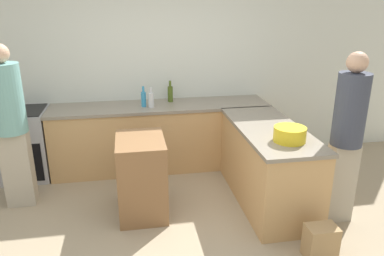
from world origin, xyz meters
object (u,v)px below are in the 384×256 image
object	(u,v)px
person_at_peninsula	(347,133)
island_table	(142,176)
mixing_bowl	(290,134)
olive_oil_bottle	(170,93)
dish_soap_bottle	(144,99)
range_oven	(26,144)
vinegar_bottle_clear	(151,99)
paper_bag	(321,242)
person_by_range	(10,122)

from	to	relation	value
person_at_peninsula	island_table	bearing A→B (deg)	166.34
mixing_bowl	olive_oil_bottle	size ratio (longest dim) A/B	1.10
dish_soap_bottle	olive_oil_bottle	distance (m)	0.42
range_oven	olive_oil_bottle	size ratio (longest dim) A/B	3.12
range_oven	mixing_bowl	size ratio (longest dim) A/B	2.83
range_oven	dish_soap_bottle	size ratio (longest dim) A/B	3.36
vinegar_bottle_clear	island_table	bearing A→B (deg)	-100.51
paper_bag	vinegar_bottle_clear	bearing A→B (deg)	122.48
island_table	range_oven	bearing A→B (deg)	141.26
paper_bag	dish_soap_bottle	bearing A→B (deg)	123.68
person_by_range	mixing_bowl	bearing A→B (deg)	-16.27
vinegar_bottle_clear	person_by_range	size ratio (longest dim) A/B	0.14
range_oven	person_by_range	size ratio (longest dim) A/B	0.50
range_oven	paper_bag	xyz separation A→B (m)	(2.97, -2.20, -0.29)
range_oven	island_table	size ratio (longest dim) A/B	1.05
dish_soap_bottle	person_by_range	xyz separation A→B (m)	(-1.45, -0.68, -0.01)
vinegar_bottle_clear	dish_soap_bottle	distance (m)	0.10
range_oven	paper_bag	distance (m)	3.71
person_by_range	vinegar_bottle_clear	bearing A→B (deg)	22.50
mixing_bowl	paper_bag	xyz separation A→B (m)	(0.08, -0.65, -0.80)
person_by_range	dish_soap_bottle	bearing A→B (deg)	25.29
dish_soap_bottle	paper_bag	bearing A→B (deg)	-56.32
island_table	person_by_range	size ratio (longest dim) A/B	0.47
person_at_peninsula	person_by_range	bearing A→B (deg)	164.98
mixing_bowl	vinegar_bottle_clear	xyz separation A→B (m)	(-1.26, 1.46, 0.03)
range_oven	olive_oil_bottle	distance (m)	1.99
dish_soap_bottle	range_oven	bearing A→B (deg)	178.11
person_by_range	person_at_peninsula	bearing A→B (deg)	-15.02
range_oven	island_table	distance (m)	1.83
island_table	dish_soap_bottle	xyz separation A→B (m)	(0.10, 1.10, 0.57)
island_table	mixing_bowl	distance (m)	1.60
person_by_range	olive_oil_bottle	bearing A→B (deg)	25.64
paper_bag	island_table	bearing A→B (deg)	145.49
person_at_peninsula	paper_bag	distance (m)	1.10
island_table	dish_soap_bottle	bearing A→B (deg)	84.70
range_oven	person_by_range	bearing A→B (deg)	-83.52
dish_soap_bottle	person_at_peninsula	distance (m)	2.49
paper_bag	person_at_peninsula	bearing A→B (deg)	49.42
person_by_range	person_at_peninsula	distance (m)	3.49
vinegar_bottle_clear	paper_bag	xyz separation A→B (m)	(1.34, -2.11, -0.83)
dish_soap_bottle	person_at_peninsula	size ratio (longest dim) A/B	0.15
person_at_peninsula	mixing_bowl	bearing A→B (deg)	171.39
island_table	olive_oil_bottle	distance (m)	1.49
mixing_bowl	paper_bag	bearing A→B (deg)	-82.96
mixing_bowl	person_at_peninsula	xyz separation A→B (m)	(0.56, -0.09, 0.01)
island_table	mixing_bowl	xyz separation A→B (m)	(1.46, -0.41, 0.54)
mixing_bowl	person_by_range	xyz separation A→B (m)	(-2.80, 0.82, 0.02)
vinegar_bottle_clear	dish_soap_bottle	bearing A→B (deg)	153.85
dish_soap_bottle	person_at_peninsula	world-z (taller)	person_at_peninsula
vinegar_bottle_clear	paper_bag	size ratio (longest dim) A/B	0.81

